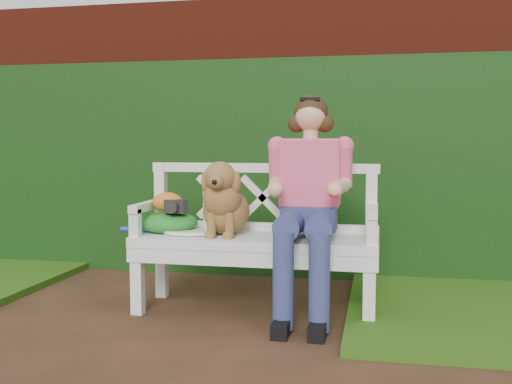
# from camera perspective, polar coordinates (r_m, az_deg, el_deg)

# --- Properties ---
(ground) EXTENTS (60.00, 60.00, 0.00)m
(ground) POSITION_cam_1_polar(r_m,az_deg,el_deg) (3.40, -11.25, -13.44)
(ground) COLOR #302013
(brick_wall) EXTENTS (10.00, 0.30, 2.20)m
(brick_wall) POSITION_cam_1_polar(r_m,az_deg,el_deg) (5.04, -3.02, 5.25)
(brick_wall) COLOR #5D1A0E
(brick_wall) RESTS_ON ground
(ivy_hedge) EXTENTS (10.00, 0.18, 1.70)m
(ivy_hedge) POSITION_cam_1_polar(r_m,az_deg,el_deg) (4.83, -3.66, 2.30)
(ivy_hedge) COLOR #13440D
(ivy_hedge) RESTS_ON ground
(garden_bench) EXTENTS (1.62, 0.70, 0.48)m
(garden_bench) POSITION_cam_1_polar(r_m,az_deg,el_deg) (3.77, 0.00, -7.74)
(garden_bench) COLOR white
(garden_bench) RESTS_ON ground
(seated_woman) EXTENTS (0.59, 0.76, 1.29)m
(seated_woman) POSITION_cam_1_polar(r_m,az_deg,el_deg) (3.63, 5.08, -1.77)
(seated_woman) COLOR #D62245
(seated_woman) RESTS_ON ground
(dog) EXTENTS (0.45, 0.51, 0.47)m
(dog) POSITION_cam_1_polar(r_m,az_deg,el_deg) (3.72, -2.98, -0.53)
(dog) COLOR #A96F22
(dog) RESTS_ON garden_bench
(tennis_racket) EXTENTS (0.73, 0.54, 0.03)m
(tennis_racket) POSITION_cam_1_polar(r_m,az_deg,el_deg) (3.82, -6.75, -3.71)
(tennis_racket) COLOR white
(tennis_racket) RESTS_ON garden_bench
(green_bag) EXTENTS (0.47, 0.42, 0.13)m
(green_bag) POSITION_cam_1_polar(r_m,az_deg,el_deg) (3.88, -8.40, -2.86)
(green_bag) COLOR green
(green_bag) RESTS_ON garden_bench
(camera_item) EXTENTS (0.13, 0.10, 0.09)m
(camera_item) POSITION_cam_1_polar(r_m,az_deg,el_deg) (3.81, -7.63, -1.34)
(camera_item) COLOR black
(camera_item) RESTS_ON green_bag
(baseball_glove) EXTENTS (0.23, 0.19, 0.13)m
(baseball_glove) POSITION_cam_1_polar(r_m,az_deg,el_deg) (3.87, -8.44, -0.95)
(baseball_glove) COLOR #C96E20
(baseball_glove) RESTS_ON green_bag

